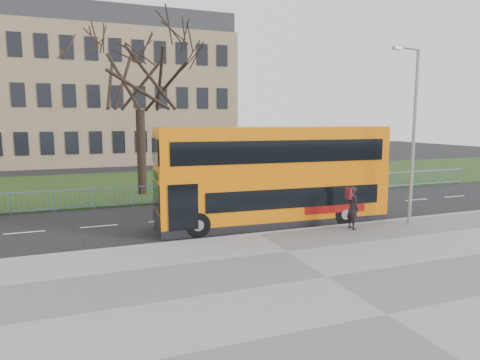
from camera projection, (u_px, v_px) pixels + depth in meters
name	position (u px, v px, depth m)	size (l,w,h in m)	color
ground	(244.00, 227.00, 18.90)	(120.00, 120.00, 0.00)	black
pavement	(327.00, 279.00, 12.65)	(80.00, 10.50, 0.12)	slate
kerb	(258.00, 235.00, 17.46)	(80.00, 0.20, 0.14)	gray
grass_verge	(175.00, 183.00, 32.13)	(80.00, 15.40, 0.08)	#1F3513
guard_railing	(203.00, 192.00, 24.93)	(40.00, 0.12, 1.10)	#6A85BD
bare_tree	(139.00, 93.00, 26.21)	(8.78, 8.78, 12.55)	black
civic_building	(91.00, 99.00, 48.56)	(30.00, 15.00, 14.00)	#7D664F
yellow_bus	(273.00, 173.00, 19.15)	(10.53, 3.06, 4.36)	orange
pedestrian	(353.00, 208.00, 18.06)	(0.67, 0.44, 1.83)	black
street_lamp	(413.00, 130.00, 18.38)	(1.60, 0.41, 7.58)	gray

